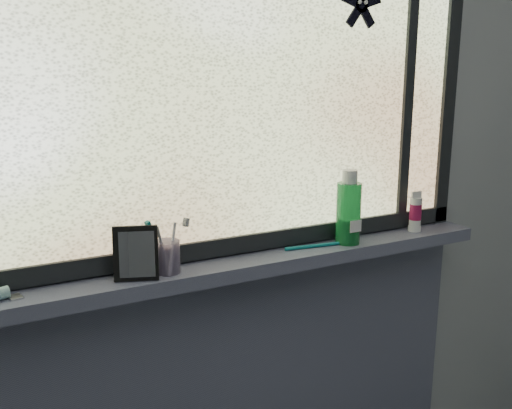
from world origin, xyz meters
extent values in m
cube|color=#9EA3A8|center=(0.00, 1.30, 1.25)|extent=(3.00, 0.01, 2.50)
cube|color=#545770|center=(0.00, 1.23, 1.00)|extent=(1.62, 0.14, 0.04)
cube|color=silver|center=(0.00, 1.28, 1.53)|extent=(1.50, 0.01, 1.00)
cube|color=black|center=(0.00, 1.28, 1.05)|extent=(1.60, 0.03, 0.05)
cube|color=black|center=(0.78, 1.28, 1.53)|extent=(0.05, 0.03, 1.10)
cube|color=black|center=(0.60, 1.28, 1.53)|extent=(0.03, 0.03, 1.00)
cube|color=black|center=(-0.32, 1.21, 1.09)|extent=(0.12, 0.09, 0.14)
cylinder|color=#9D8EBC|center=(-0.23, 1.22, 1.06)|extent=(0.08, 0.08, 0.09)
cylinder|color=#1C9240|center=(0.34, 1.22, 1.13)|extent=(0.09, 0.09, 0.19)
cylinder|color=silver|center=(0.62, 1.23, 1.09)|extent=(0.04, 0.04, 0.10)
camera|label=1|loc=(-0.68, -0.14, 1.54)|focal=40.00mm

